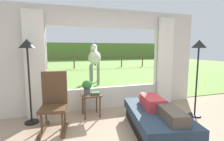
% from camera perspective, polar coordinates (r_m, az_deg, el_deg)
% --- Properties ---
extents(back_wall_with_window, '(5.20, 0.12, 2.55)m').
position_cam_1_polar(back_wall_with_window, '(4.39, -1.85, 3.31)').
color(back_wall_with_window, beige).
rests_on(back_wall_with_window, ground_plane).
extents(curtain_panel_left, '(0.44, 0.10, 2.40)m').
position_cam_1_polar(curtain_panel_left, '(4.11, -24.53, 1.69)').
color(curtain_panel_left, silver).
rests_on(curtain_panel_left, ground_plane).
extents(curtain_panel_right, '(0.44, 0.10, 2.40)m').
position_cam_1_polar(curtain_panel_right, '(5.01, 17.58, 2.91)').
color(curtain_panel_right, silver).
rests_on(curtain_panel_right, ground_plane).
extents(outdoor_pasture_lawn, '(36.00, 21.68, 0.02)m').
position_cam_1_polar(outdoor_pasture_lawn, '(15.23, -13.22, 1.33)').
color(outdoor_pasture_lawn, '#759E47').
rests_on(outdoor_pasture_lawn, ground_plane).
extents(distant_hill_ridge, '(36.00, 2.00, 2.40)m').
position_cam_1_polar(distant_hill_ridge, '(24.98, -15.18, 6.28)').
color(distant_hill_ridge, '#5C7F37').
rests_on(distant_hill_ridge, ground_plane).
extents(recliner_sofa, '(1.22, 1.85, 0.42)m').
position_cam_1_polar(recliner_sofa, '(3.40, 14.63, -16.07)').
color(recliner_sofa, black).
rests_on(recliner_sofa, ground_plane).
extents(reclining_person, '(0.45, 1.43, 0.22)m').
position_cam_1_polar(reclining_person, '(3.26, 15.28, -11.46)').
color(reclining_person, '#B23338').
rests_on(reclining_person, recliner_sofa).
extents(rocking_chair, '(0.56, 0.75, 1.12)m').
position_cam_1_polar(rocking_chair, '(3.50, -18.99, -9.86)').
color(rocking_chair, '#4C331E').
rests_on(rocking_chair, ground_plane).
extents(side_table, '(0.44, 0.44, 0.52)m').
position_cam_1_polar(side_table, '(3.97, -7.12, -9.28)').
color(side_table, '#4C331E').
rests_on(side_table, ground_plane).
extents(potted_plant, '(0.22, 0.22, 0.32)m').
position_cam_1_polar(potted_plant, '(3.94, -8.49, -5.25)').
color(potted_plant, '#4C5156').
rests_on(potted_plant, side_table).
extents(book_stack, '(0.20, 0.15, 0.06)m').
position_cam_1_polar(book_stack, '(3.90, -5.72, -7.68)').
color(book_stack, '#B22D28').
rests_on(book_stack, side_table).
extents(floor_lamp_left, '(0.32, 0.32, 1.75)m').
position_cam_1_polar(floor_lamp_left, '(3.80, -26.67, 4.42)').
color(floor_lamp_left, black).
rests_on(floor_lamp_left, ground_plane).
extents(floor_lamp_right, '(0.32, 0.32, 1.76)m').
position_cam_1_polar(floor_lamp_right, '(4.25, 27.22, 4.65)').
color(floor_lamp_right, black).
rests_on(floor_lamp_right, ground_plane).
extents(horse, '(0.85, 1.82, 1.73)m').
position_cam_1_polar(horse, '(7.48, -5.94, 4.23)').
color(horse, '#B2B2AD').
rests_on(horse, outdoor_pasture_lawn).
extents(pasture_tree, '(1.25, 1.11, 3.17)m').
position_cam_1_polar(pasture_tree, '(8.99, -23.30, 7.42)').
color(pasture_tree, '#4C3823').
rests_on(pasture_tree, outdoor_pasture_lawn).
extents(pasture_fence_line, '(16.10, 0.10, 1.10)m').
position_cam_1_polar(pasture_fence_line, '(13.55, -12.74, 3.73)').
color(pasture_fence_line, brown).
rests_on(pasture_fence_line, outdoor_pasture_lawn).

